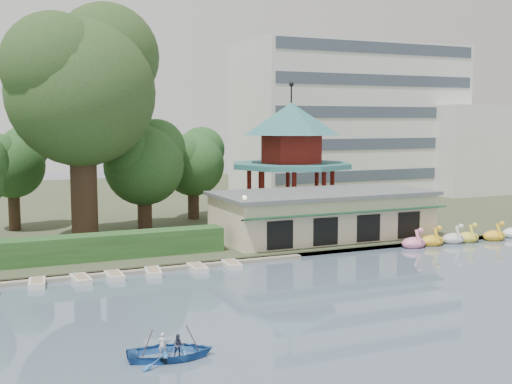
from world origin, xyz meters
TOP-DOWN VIEW (x-y plane):
  - ground_plane at (0.00, 0.00)m, footprint 220.00×220.00m
  - shore at (0.00, 52.00)m, footprint 220.00×70.00m
  - embankment at (0.00, 17.30)m, footprint 220.00×0.60m
  - dock at (-12.00, 17.20)m, footprint 34.00×1.60m
  - boathouse at (10.00, 21.97)m, footprint 18.60×9.39m
  - pavilion at (12.00, 32.00)m, footprint 12.40×12.40m
  - office_building at (32.67, 49.00)m, footprint 38.00×18.00m
  - hedge at (-15.00, 20.50)m, footprint 30.00×2.00m
  - lamp_post at (1.50, 19.00)m, footprint 0.36×0.36m
  - big_tree at (-8.84, 28.19)m, footprint 13.09×12.20m
  - small_trees at (-11.87, 31.57)m, footprint 39.70×16.19m
  - swan_boats at (25.11, 16.57)m, footprint 20.42×2.17m
  - moored_rowboats at (-14.01, 15.87)m, footprint 27.53×2.70m
  - rowboat_with_passengers at (-9.69, 0.65)m, footprint 5.84×4.63m

SIDE VIEW (x-z plane):
  - ground_plane at x=0.00m, z-range 0.00..0.00m
  - dock at x=-12.00m, z-range 0.00..0.24m
  - embankment at x=0.00m, z-range 0.00..0.30m
  - moored_rowboats at x=-14.01m, z-range 0.00..0.36m
  - shore at x=0.00m, z-range 0.00..0.40m
  - swan_boats at x=25.11m, z-range -0.56..1.35m
  - rowboat_with_passengers at x=-9.69m, z-range -0.46..1.55m
  - hedge at x=-15.00m, z-range 0.40..2.20m
  - boathouse at x=10.00m, z-range 0.42..4.32m
  - lamp_post at x=1.50m, z-range 1.20..5.48m
  - small_trees at x=-11.87m, z-range 1.27..11.35m
  - pavilion at x=12.00m, z-range 0.73..14.23m
  - office_building at x=32.67m, z-range -0.27..19.73m
  - big_tree at x=-8.84m, z-range 3.67..23.41m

